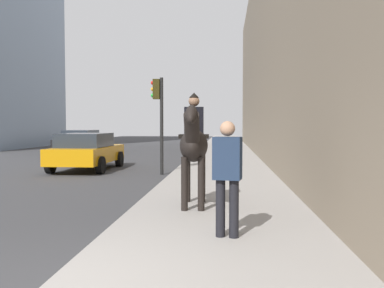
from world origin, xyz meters
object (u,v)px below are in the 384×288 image
object	(u,v)px
pedestrian_greeting	(227,171)
car_near_lane	(87,151)
mounted_horse_near	(194,143)
car_mid_lane	(80,141)
traffic_light_near_curb	(159,109)

from	to	relation	value
pedestrian_greeting	car_near_lane	bearing A→B (deg)	40.19
mounted_horse_near	pedestrian_greeting	size ratio (longest dim) A/B	1.35
car_near_lane	car_mid_lane	xyz separation A→B (m)	(9.00, 3.54, 0.01)
mounted_horse_near	car_mid_lane	size ratio (longest dim) A/B	0.50
car_near_lane	pedestrian_greeting	bearing A→B (deg)	-150.56
car_mid_lane	traffic_light_near_curb	world-z (taller)	traffic_light_near_curb
car_mid_lane	traffic_light_near_curb	distance (m)	12.28
pedestrian_greeting	traffic_light_near_curb	distance (m)	8.81
pedestrian_greeting	car_near_lane	distance (m)	11.07
pedestrian_greeting	car_mid_lane	size ratio (longest dim) A/B	0.37
pedestrian_greeting	traffic_light_near_curb	bearing A→B (deg)	26.62
car_mid_lane	pedestrian_greeting	bearing A→B (deg)	23.58
car_mid_lane	traffic_light_near_curb	size ratio (longest dim) A/B	1.35
car_near_lane	traffic_light_near_curb	bearing A→B (deg)	-112.08
pedestrian_greeting	car_mid_lane	world-z (taller)	pedestrian_greeting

